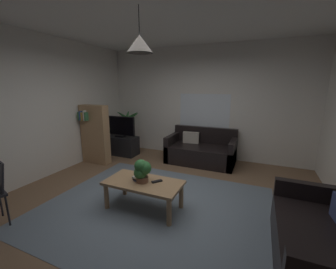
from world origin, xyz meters
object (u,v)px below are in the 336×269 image
(couch_right_side, at_px, (328,247))
(book_on_table_0, at_px, (139,180))
(remote_on_table_0, at_px, (157,181))
(tv_stand, at_px, (121,145))
(pendant_lamp, at_px, (140,44))
(potted_plant_on_table, at_px, (142,170))
(tv, at_px, (120,126))
(coffee_table, at_px, (144,186))
(bookshelf_corner, at_px, (95,134))
(book_on_table_1, at_px, (138,179))
(couch_under_window, at_px, (201,151))
(potted_palm_corner, at_px, (128,131))
(book_on_table_2, at_px, (138,177))

(couch_right_side, relative_size, book_on_table_0, 10.29)
(book_on_table_0, xyz_separation_m, remote_on_table_0, (0.26, 0.08, -0.00))
(tv_stand, xyz_separation_m, pendant_lamp, (1.89, -2.06, 2.11))
(tv_stand, bearing_deg, potted_plant_on_table, -47.86)
(tv, bearing_deg, pendant_lamp, -47.20)
(coffee_table, distance_m, potted_plant_on_table, 0.26)
(book_on_table_0, bearing_deg, potted_plant_on_table, -3.87)
(remote_on_table_0, distance_m, bookshelf_corner, 2.58)
(book_on_table_0, bearing_deg, couch_right_side, -6.28)
(coffee_table, bearing_deg, remote_on_table_0, 19.03)
(tv, bearing_deg, couch_right_side, -29.16)
(tv_stand, bearing_deg, coffee_table, -47.50)
(tv, relative_size, pendant_lamp, 1.56)
(coffee_table, relative_size, potted_plant_on_table, 3.29)
(book_on_table_1, relative_size, tv, 0.15)
(tv_stand, height_order, bookshelf_corner, bookshelf_corner)
(tv, bearing_deg, book_on_table_0, -48.44)
(pendant_lamp, bearing_deg, potted_plant_on_table, -122.73)
(couch_under_window, bearing_deg, tv_stand, -173.22)
(couch_under_window, xyz_separation_m, pendant_lamp, (-0.27, -2.31, 2.09))
(couch_under_window, height_order, book_on_table_0, couch_under_window)
(couch_right_side, bearing_deg, book_on_table_1, -96.31)
(tv_stand, xyz_separation_m, tv, (0.00, -0.02, 0.53))
(tv, bearing_deg, tv_stand, 90.00)
(bookshelf_corner, bearing_deg, book_on_table_1, -33.13)
(couch_under_window, bearing_deg, couch_right_side, -52.61)
(book_on_table_0, relative_size, potted_palm_corner, 0.12)
(book_on_table_0, relative_size, remote_on_table_0, 0.91)
(potted_palm_corner, relative_size, pendant_lamp, 2.09)
(book_on_table_0, bearing_deg, potted_palm_corner, 126.62)
(coffee_table, xyz_separation_m, tv, (-1.89, 2.04, 0.42))
(book_on_table_0, height_order, tv_stand, tv_stand)
(book_on_table_1, relative_size, pendant_lamp, 0.23)
(couch_under_window, distance_m, remote_on_table_0, 2.26)
(couch_right_side, distance_m, potted_plant_on_table, 2.29)
(book_on_table_1, bearing_deg, book_on_table_2, -73.57)
(couch_under_window, bearing_deg, pendant_lamp, -96.62)
(couch_under_window, relative_size, pendant_lamp, 2.79)
(couch_under_window, bearing_deg, remote_on_table_0, -91.95)
(couch_right_side, distance_m, pendant_lamp, 3.07)
(bookshelf_corner, bearing_deg, book_on_table_2, -33.18)
(couch_right_side, distance_m, remote_on_table_0, 2.08)
(book_on_table_2, distance_m, remote_on_table_0, 0.29)
(coffee_table, bearing_deg, couch_right_side, -6.76)
(tv, xyz_separation_m, bookshelf_corner, (-0.19, -0.75, -0.07))
(tv_stand, relative_size, pendant_lamp, 1.57)
(book_on_table_2, relative_size, pendant_lamp, 0.26)
(book_on_table_0, height_order, potted_plant_on_table, potted_plant_on_table)
(tv, height_order, bookshelf_corner, bookshelf_corner)
(potted_plant_on_table, bearing_deg, couch_right_side, -6.35)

